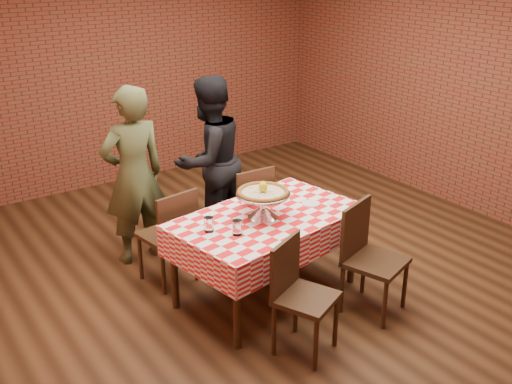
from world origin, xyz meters
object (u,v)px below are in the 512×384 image
chair_near_left (306,300)px  diner_olive (134,176)px  table (267,256)px  water_glass_right (209,224)px  chair_near_right (376,261)px  pizza_stand (263,205)px  pizza (263,193)px  diner_black (209,160)px  water_glass_left (237,227)px  condiment_caddy (248,198)px  chair_far_right (246,207)px  chair_far_left (167,235)px

chair_near_left → diner_olive: diner_olive is taller
table → water_glass_right: water_glass_right is taller
chair_near_left → chair_near_right: 0.82m
chair_near_left → chair_near_right: bearing=-16.8°
pizza_stand → pizza: (0.00, 0.00, 0.11)m
water_glass_right → diner_black: (0.74, 1.23, 0.03)m
water_glass_left → water_glass_right: size_ratio=1.00×
chair_near_left → diner_olive: size_ratio=0.51×
chair_near_right → water_glass_left: bearing=132.7°
condiment_caddy → chair_far_right: bearing=53.8°
table → pizza: (-0.04, 0.00, 0.59)m
table → chair_far_left: 0.92m
water_glass_right → chair_near_left: size_ratio=0.14×
diner_olive → diner_black: (0.81, -0.00, -0.01)m
table → pizza: bearing=175.5°
pizza → condiment_caddy: 0.31m
chair_near_right → chair_far_left: size_ratio=1.03×
pizza_stand → pizza: 0.11m
table → diner_olive: diner_olive is taller
water_glass_right → chair_far_right: chair_far_right is taller
pizza_stand → diner_olive: 1.38m
condiment_caddy → diner_black: (0.19, 0.98, 0.02)m
water_glass_left → chair_far_right: size_ratio=0.13×
pizza → water_glass_left: size_ratio=3.59×
table → pizza_stand: size_ratio=3.38×
diner_black → chair_far_left: bearing=22.5°
water_glass_left → chair_near_left: (0.17, -0.65, -0.38)m
pizza → chair_far_right: pizza is taller
diner_black → chair_near_left: bearing=66.3°
chair_near_left → chair_far_left: 1.56m
pizza_stand → chair_far_left: (-0.54, 0.71, -0.41)m
chair_far_left → diner_olive: size_ratio=0.53×
chair_near_left → diner_olive: bearing=77.4°
pizza → chair_near_left: 0.98m
table → chair_near_right: bearing=-50.6°
water_glass_left → diner_olive: bearing=99.1°
water_glass_right → condiment_caddy: (0.55, 0.25, 0.01)m
chair_near_left → condiment_caddy: bearing=54.6°
pizza_stand → water_glass_right: (-0.51, 0.01, -0.04)m
water_glass_left → diner_black: size_ratio=0.07×
condiment_caddy → chair_near_right: 1.20m
diner_olive → chair_far_right: bearing=155.3°
table → pizza_stand: pizza_stand is taller
water_glass_left → water_glass_right: bearing=130.9°
table → pizza: size_ratio=3.63×
water_glass_right → pizza_stand: bearing=-1.5°
water_glass_right → chair_far_right: size_ratio=0.13×
chair_far_left → water_glass_right: bearing=84.3°
pizza_stand → diner_black: (0.23, 1.24, -0.01)m
pizza_stand → condiment_caddy: pizza_stand is taller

